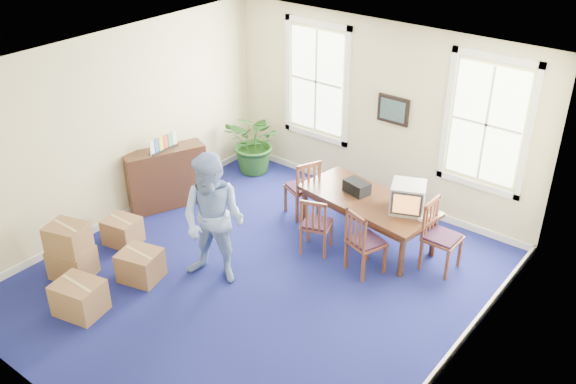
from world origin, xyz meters
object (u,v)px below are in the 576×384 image
Objects in this scene: cardboard_boxes at (86,251)px; credenza at (166,178)px; crt_tv at (408,197)px; potted_plant at (256,142)px; man at (213,220)px; chair_near_left at (317,223)px; conference_table at (367,219)px.

credenza is at bearing 106.79° from cardboard_boxes.
potted_plant is (-3.61, 0.69, -0.36)m from crt_tv.
man is 1.45× the size of credenza.
crt_tv is 0.44× the size of potted_plant.
man reaches higher than crt_tv.
credenza is at bearing 138.26° from man.
credenza is 2.01m from potted_plant.
man is at bearing 45.33° from chair_near_left.
crt_tv is at bearing 35.50° from man.
cardboard_boxes is (0.66, -2.18, -0.09)m from credenza.
conference_table is at bearing 43.33° from credenza.
potted_plant is at bearing 93.88° from cardboard_boxes.
conference_table is at bearing -14.09° from potted_plant.
potted_plant reaches higher than chair_near_left.
man is (-1.18, -2.26, 0.63)m from conference_table.
crt_tv is 3.69m from potted_plant.
credenza is (-3.99, -1.28, -0.44)m from crt_tv.
potted_plant reaches higher than credenza.
crt_tv is 0.27× the size of man.
man reaches higher than credenza.
crt_tv is at bearing 12.56° from conference_table.
cardboard_boxes is (-3.33, -3.46, -0.52)m from crt_tv.
crt_tv is 0.39× the size of credenza.
chair_near_left is 0.62× the size of cardboard_boxes.
conference_table is 1.77× the size of potted_plant.
chair_near_left is 2.92m from credenza.
crt_tv is at bearing -163.02° from chair_near_left.
potted_plant is at bearing 104.54° from man.
potted_plant is at bearing 174.07° from conference_table.
crt_tv reaches higher than credenza.
potted_plant is 0.78× the size of cardboard_boxes.
crt_tv is at bearing -10.85° from potted_plant.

